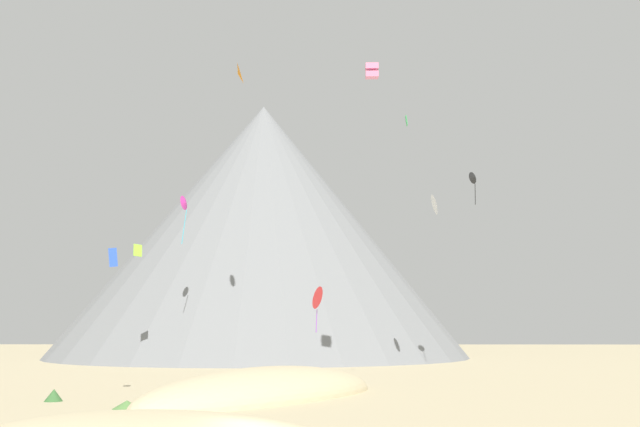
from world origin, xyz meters
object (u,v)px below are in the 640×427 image
rock_massif (266,232)px  bush_far_right (54,395)px  kite_black_mid (474,178)px  kite_white_mid (435,204)px  kite_lime_mid (138,250)px  kite_orange_high (239,74)px  kite_red_low (318,298)px  kite_green_mid (406,121)px  bush_scatter_east (83,427)px  kite_pink_high (372,71)px  kite_magenta_mid (185,203)px  kite_blue_low (113,257)px  bush_low_patch (127,405)px

rock_massif → bush_far_right: bearing=-95.2°
kite_black_mid → kite_white_mid: 5.31m
bush_far_right → kite_lime_mid: 37.13m
kite_orange_high → kite_white_mid: bearing=103.6°
kite_red_low → kite_black_mid: bearing=-111.4°
kite_white_mid → kite_green_mid: bearing=163.4°
kite_green_mid → kite_orange_high: (-16.98, 13.60, 9.76)m
bush_scatter_east → kite_pink_high: 45.74m
bush_far_right → kite_black_mid: size_ratio=0.31×
bush_scatter_east → kite_magenta_mid: 57.82m
kite_blue_low → kite_lime_mid: (-7.34, 32.30, 4.20)m
kite_blue_low → kite_orange_high: bearing=-74.6°
kite_orange_high → bush_scatter_east: bearing=-3.2°
kite_orange_high → kite_white_mid: size_ratio=0.98×
rock_massif → kite_pink_high: rock_massif is taller
kite_black_mid → kite_magenta_mid: bearing=126.0°
bush_far_right → kite_white_mid: size_ratio=0.50×
kite_pink_high → kite_green_mid: kite_pink_high is taller
kite_red_low → rock_massif: bearing=-11.9°
rock_massif → kite_lime_mid: size_ratio=53.83×
kite_black_mid → kite_green_mid: (-9.80, -18.87, 1.11)m
bush_scatter_east → kite_magenta_mid: bearing=97.9°
kite_white_mid → kite_black_mid: bearing=-104.7°
kite_magenta_mid → kite_green_mid: (25.17, -25.60, 2.75)m
kite_magenta_mid → bush_far_right: bearing=-166.1°
bush_scatter_east → kite_magenta_mid: (-7.41, 53.77, 19.92)m
kite_red_low → kite_pink_high: bearing=176.7°
bush_far_right → kite_magenta_mid: (0.39, 37.45, 20.06)m
bush_far_right → kite_blue_low: size_ratio=0.87×
rock_massif → kite_blue_low: 75.70m
bush_low_patch → kite_magenta_mid: bearing=98.0°
bush_far_right → kite_red_low: (17.38, 29.75, 7.84)m
bush_far_right → bush_scatter_east: 18.09m
kite_blue_low → kite_red_low: bearing=-88.6°
bush_far_right → rock_massif: 79.86m
bush_scatter_east → rock_massif: rock_massif is taller
kite_red_low → kite_magenta_mid: size_ratio=0.83×
bush_far_right → kite_black_mid: kite_black_mid is taller
bush_scatter_east → kite_lime_mid: 53.74m
bush_low_patch → kite_black_mid: (29.13, 35.05, 21.86)m
bush_low_patch → kite_green_mid: size_ratio=1.99×
bush_low_patch → kite_white_mid: bearing=55.5°
kite_blue_low → kite_black_mid: size_ratio=0.36×
kite_lime_mid → kite_white_mid: kite_white_mid is taller
kite_red_low → kite_magenta_mid: kite_magenta_mid is taller
bush_scatter_east → kite_red_low: (9.58, 46.07, 7.70)m
bush_scatter_east → kite_white_mid: size_ratio=0.75×
kite_red_low → kite_magenta_mid: bearing=41.1°
bush_scatter_east → kite_white_mid: kite_white_mid is taller
kite_magenta_mid → kite_white_mid: 31.18m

